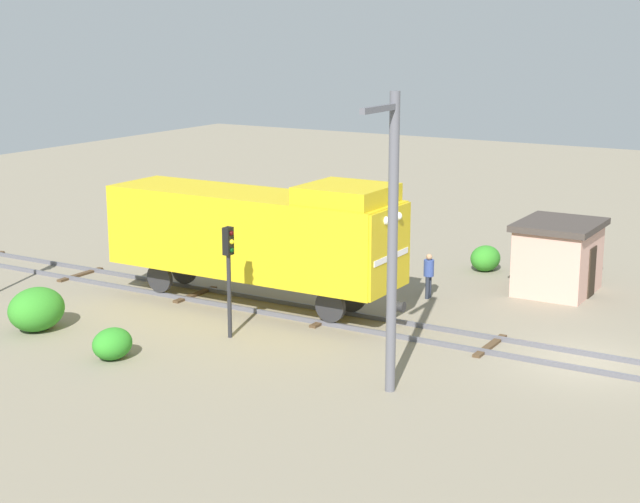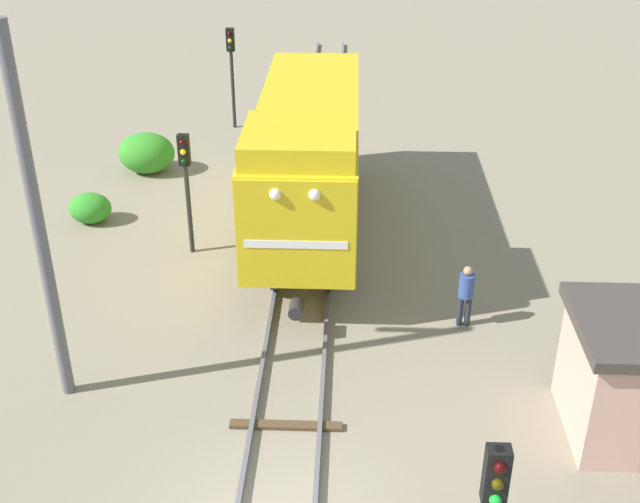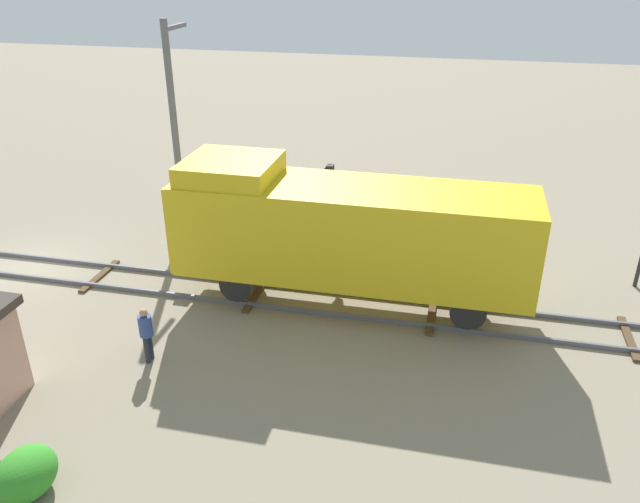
{
  "view_description": "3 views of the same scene",
  "coord_description": "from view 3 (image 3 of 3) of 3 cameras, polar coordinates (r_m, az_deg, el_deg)",
  "views": [
    {
      "loc": [
        -28.14,
        -7.54,
        10.01
      ],
      "look_at": [
        0.65,
        9.61,
        2.19
      ],
      "focal_mm": 55.0,
      "sensor_mm": 36.0,
      "label": 1
    },
    {
      "loc": [
        1.26,
        -10.18,
        11.43
      ],
      "look_at": [
        0.52,
        7.79,
        1.62
      ],
      "focal_mm": 45.0,
      "sensor_mm": 36.0,
      "label": 2
    },
    {
      "loc": [
        17.39,
        15.05,
        10.6
      ],
      "look_at": [
        -0.65,
        10.89,
        1.58
      ],
      "focal_mm": 35.0,
      "sensor_mm": 36.0,
      "label": 3
    }
  ],
  "objects": [
    {
      "name": "bush_mid",
      "position": [
        26.5,
        6.38,
        3.38
      ],
      "size": [
        1.34,
        1.1,
        0.98
      ],
      "primitive_type": "ellipsoid",
      "color": "#2F8A26",
      "rests_on": "ground"
    },
    {
      "name": "catenary_mast",
      "position": [
        25.79,
        -13.15,
        11.39
      ],
      "size": [
        1.94,
        0.28,
        8.3
      ],
      "color": "#595960",
      "rests_on": "ground"
    },
    {
      "name": "ground_plane",
      "position": [
        25.32,
        -25.14,
        -1.42
      ],
      "size": [
        105.83,
        105.83,
        0.0
      ],
      "primitive_type": "plane",
      "color": "gray"
    },
    {
      "name": "bush_near",
      "position": [
        25.53,
        15.4,
        2.26
      ],
      "size": [
        2.02,
        1.65,
        1.47
      ],
      "primitive_type": "ellipsoid",
      "color": "#328826",
      "rests_on": "ground"
    },
    {
      "name": "worker_by_signal",
      "position": [
        18.18,
        -15.62,
        -6.99
      ],
      "size": [
        0.38,
        0.38,
        1.7
      ],
      "rotation": [
        0.0,
        0.0,
        2.45
      ],
      "color": "#262B38",
      "rests_on": "ground"
    },
    {
      "name": "traffic_signal_mid",
      "position": [
        22.72,
        0.89,
        5.29
      ],
      "size": [
        0.32,
        0.34,
        3.68
      ],
      "color": "#262628",
      "rests_on": "ground"
    },
    {
      "name": "bush_far",
      "position": [
        15.41,
        -25.29,
        -17.91
      ],
      "size": [
        1.46,
        1.19,
        1.06
      ],
      "primitive_type": "ellipsoid",
      "color": "#328A26",
      "rests_on": "ground"
    },
    {
      "name": "railway_track",
      "position": [
        25.29,
        -25.17,
        -1.27
      ],
      "size": [
        2.4,
        70.55,
        0.16
      ],
      "color": "#595960",
      "rests_on": "ground"
    },
    {
      "name": "locomotive",
      "position": [
        19.34,
        2.36,
        2.08
      ],
      "size": [
        2.9,
        11.6,
        4.6
      ],
      "color": "gold",
      "rests_on": "railway_track"
    }
  ]
}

